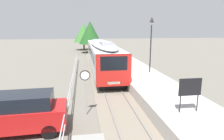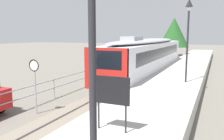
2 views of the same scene
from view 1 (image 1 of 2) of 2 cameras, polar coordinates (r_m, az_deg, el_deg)
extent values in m
plane|color=#6B665B|center=(24.33, -10.02, -0.27)|extent=(160.00, 160.00, 0.00)
cube|color=slate|center=(24.43, -2.98, 0.02)|extent=(3.20, 60.00, 0.06)
cube|color=slate|center=(24.36, -4.66, 0.13)|extent=(0.08, 60.00, 0.08)
cube|color=slate|center=(24.50, -1.30, 0.24)|extent=(0.08, 60.00, 0.08)
cube|color=silver|center=(24.28, -3.07, 4.58)|extent=(2.80, 19.11, 2.55)
cube|color=red|center=(15.02, 0.52, -0.10)|extent=(2.80, 0.24, 2.55)
cube|color=black|center=(14.84, 0.57, 1.96)|extent=(2.13, 0.08, 1.12)
cube|color=black|center=(24.22, -3.08, 5.54)|extent=(2.82, 16.06, 0.92)
ellipsoid|color=#9EA0A5|center=(24.13, -3.11, 8.01)|extent=(2.69, 18.35, 0.44)
cube|color=#9EA0A5|center=(19.37, -1.71, 7.84)|extent=(1.10, 2.20, 0.36)
cube|color=#EAE5C6|center=(15.20, 0.55, -3.82)|extent=(1.00, 0.10, 0.20)
cube|color=black|center=(17.61, -0.69, -3.46)|extent=(2.24, 3.20, 0.55)
cube|color=black|center=(31.55, -4.33, 3.47)|extent=(2.24, 3.20, 0.55)
cube|color=#B7B5AD|center=(24.87, 4.48, 1.21)|extent=(3.90, 60.00, 0.90)
cylinder|color=#232328|center=(19.21, 11.39, 6.08)|extent=(0.12, 0.12, 4.60)
pyramid|color=#232328|center=(19.13, 11.75, 14.44)|extent=(0.34, 0.34, 0.50)
sphere|color=silver|center=(19.12, 11.71, 13.48)|extent=(0.24, 0.24, 0.24)
cylinder|color=#232328|center=(10.62, 19.56, -9.54)|extent=(0.06, 0.06, 0.90)
cylinder|color=#232328|center=(11.10, 23.99, -8.97)|extent=(0.06, 0.06, 0.90)
cube|color=black|center=(10.57, 22.21, -4.70)|extent=(1.20, 0.08, 0.90)
cylinder|color=#9EA0A5|center=(11.71, -7.83, -8.20)|extent=(0.07, 0.07, 2.20)
cylinder|color=white|center=(11.29, -8.03, -1.55)|extent=(0.60, 0.03, 0.60)
torus|color=black|center=(11.27, -8.03, -1.57)|extent=(0.61, 0.05, 0.61)
cube|color=#9EA0A5|center=(14.36, -12.16, -4.11)|extent=(0.05, 36.00, 0.05)
cube|color=#9EA0A5|center=(14.51, -12.07, -6.05)|extent=(0.05, 36.00, 0.05)
cylinder|color=#9EA0A5|center=(14.53, -12.06, -6.28)|extent=(0.06, 0.06, 1.25)
cylinder|color=#9EA0A5|center=(23.24, -10.86, 0.69)|extent=(0.06, 0.06, 1.25)
cylinder|color=#9EA0A5|center=(32.11, -10.33, 3.83)|extent=(0.06, 0.06, 1.25)
cube|color=red|center=(10.87, -25.89, -12.38)|extent=(4.67, 2.07, 1.00)
cube|color=black|center=(10.51, -25.25, -8.21)|extent=(2.96, 1.78, 0.68)
cylinder|color=black|center=(10.05, -18.11, -16.95)|extent=(0.73, 0.27, 0.72)
cylinder|color=black|center=(11.52, -17.09, -12.98)|extent=(0.73, 0.27, 0.72)
cylinder|color=brown|center=(42.14, -6.37, 6.40)|extent=(0.36, 0.36, 2.00)
cone|color=#1E4C1E|center=(41.94, -6.48, 11.01)|extent=(4.86, 4.86, 4.78)
cylinder|color=brown|center=(48.30, -8.33, 7.06)|extent=(0.36, 0.36, 1.98)
cone|color=#38702D|center=(48.13, -8.45, 10.88)|extent=(4.87, 4.87, 4.45)
camera|label=2|loc=(8.64, 67.25, -2.98)|focal=37.90mm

